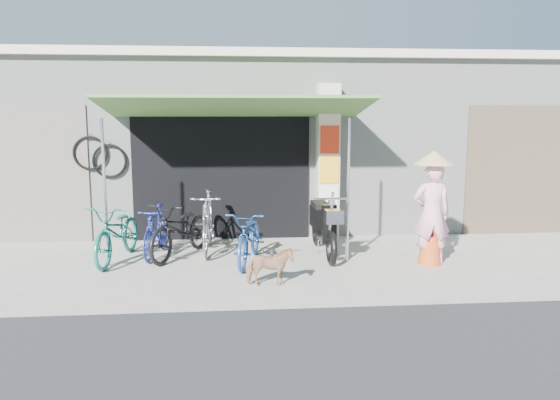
{
  "coord_description": "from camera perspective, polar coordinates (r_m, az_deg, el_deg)",
  "views": [
    {
      "loc": [
        -0.98,
        -7.98,
        2.39
      ],
      "look_at": [
        -0.2,
        1.0,
        1.0
      ],
      "focal_mm": 35.0,
      "sensor_mm": 36.0,
      "label": 1
    }
  ],
  "objects": [
    {
      "name": "shop_pillar",
      "position": [
        10.63,
        4.98,
        3.92
      ],
      "size": [
        0.42,
        0.44,
        3.0
      ],
      "color": "beige",
      "rests_on": "ground"
    },
    {
      "name": "moped",
      "position": [
        9.51,
        4.52,
        -2.71
      ],
      "size": [
        0.56,
        1.95,
        1.11
      ],
      "rotation": [
        0.0,
        0.0,
        0.02
      ],
      "color": "black",
      "rests_on": "ground"
    },
    {
      "name": "bike_navy",
      "position": [
        8.94,
        -3.18,
        -3.81
      ],
      "size": [
        0.94,
        1.79,
        0.89
      ],
      "primitive_type": "imported",
      "rotation": [
        0.0,
        0.0,
        -0.21
      ],
      "color": "navy",
      "rests_on": "ground"
    },
    {
      "name": "bike_black",
      "position": [
        9.45,
        -10.25,
        -3.01
      ],
      "size": [
        1.38,
        1.94,
        0.97
      ],
      "primitive_type": "imported",
      "rotation": [
        0.0,
        0.0,
        -0.45
      ],
      "color": "black",
      "rests_on": "ground"
    },
    {
      "name": "ground",
      "position": [
        8.39,
        1.97,
        -7.79
      ],
      "size": [
        80.0,
        80.0,
        0.0
      ],
      "primitive_type": "plane",
      "color": "#A9A399",
      "rests_on": "ground"
    },
    {
      "name": "neighbour_right",
      "position": [
        12.2,
        24.45,
        2.85
      ],
      "size": [
        2.6,
        0.06,
        2.6
      ],
      "primitive_type": "cube",
      "color": "brown",
      "rests_on": "ground"
    },
    {
      "name": "bike_silver",
      "position": [
        9.74,
        -7.57,
        -2.24
      ],
      "size": [
        0.57,
        1.82,
        1.09
      ],
      "primitive_type": "imported",
      "rotation": [
        0.0,
        0.0,
        -0.03
      ],
      "color": "#B6B6BB",
      "rests_on": "ground"
    },
    {
      "name": "bicycle_shop",
      "position": [
        13.12,
        -0.71,
        6.33
      ],
      "size": [
        12.3,
        5.3,
        3.66
      ],
      "color": "#A7ADA5",
      "rests_on": "ground"
    },
    {
      "name": "bike_blue",
      "position": [
        9.59,
        -12.81,
        -3.2
      ],
      "size": [
        0.63,
        1.5,
        0.88
      ],
      "primitive_type": "imported",
      "rotation": [
        0.0,
        0.0,
        -0.15
      ],
      "color": "#202B96",
      "rests_on": "ground"
    },
    {
      "name": "bike_teal",
      "position": [
        9.44,
        -16.58,
        -3.23
      ],
      "size": [
        0.93,
        1.93,
        0.97
      ],
      "primitive_type": "imported",
      "rotation": [
        0.0,
        0.0,
        -0.16
      ],
      "color": "#197260",
      "rests_on": "ground"
    },
    {
      "name": "street_dog",
      "position": [
        7.77,
        -1.11,
        -6.99
      ],
      "size": [
        0.67,
        0.31,
        0.56
      ],
      "primitive_type": "imported",
      "rotation": [
        0.0,
        0.0,
        1.59
      ],
      "color": "tan",
      "rests_on": "ground"
    },
    {
      "name": "nun",
      "position": [
        9.1,
        15.57,
        -0.93
      ],
      "size": [
        0.64,
        0.64,
        1.85
      ],
      "rotation": [
        0.0,
        0.0,
        3.07
      ],
      "color": "#EFA1B8",
      "rests_on": "ground"
    },
    {
      "name": "neighbour_left",
      "position": [
        11.36,
        -25.68,
        2.39
      ],
      "size": [
        2.6,
        0.06,
        2.6
      ],
      "primitive_type": "cube",
      "color": "#6B665B",
      "rests_on": "ground"
    },
    {
      "name": "awning",
      "position": [
        9.61,
        -4.57,
        9.47
      ],
      "size": [
        4.6,
        1.88,
        2.72
      ],
      "color": "#426F32",
      "rests_on": "ground"
    }
  ]
}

